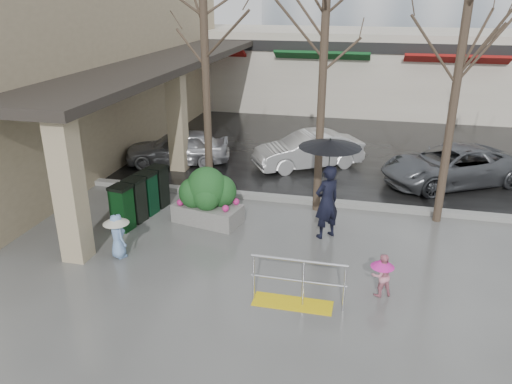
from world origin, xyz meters
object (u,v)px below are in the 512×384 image
at_px(tree_midwest, 326,17).
at_px(child_pink, 382,272).
at_px(tree_west, 204,22).
at_px(planter, 208,196).
at_px(car_b, 308,150).
at_px(woman, 328,179).
at_px(car_a, 178,147).
at_px(news_boxes, 141,196).
at_px(handrail, 296,288).
at_px(child_blue, 117,232).
at_px(car_c, 452,166).
at_px(tree_mideast, 464,35).

height_order(tree_midwest, child_pink, tree_midwest).
bearing_deg(tree_west, planter, -73.72).
xyz_separation_m(planter, car_b, (2.01, 5.18, -0.12)).
bearing_deg(car_b, woman, -18.80).
xyz_separation_m(tree_west, woman, (3.62, -1.66, -3.52)).
xyz_separation_m(woman, car_a, (-5.79, 4.62, -0.94)).
distance_m(woman, news_boxes, 5.16).
bearing_deg(handrail, child_blue, 167.37).
bearing_deg(handrail, car_b, 96.14).
bearing_deg(car_c, news_boxes, -89.79).
bearing_deg(tree_midwest, car_b, 101.56).
relative_size(child_pink, car_a, 0.25).
height_order(tree_west, car_b, tree_west).
relative_size(tree_west, child_blue, 6.23).
height_order(planter, car_b, planter).
relative_size(tree_west, planter, 3.50).
height_order(news_boxes, car_c, car_c).
bearing_deg(tree_west, tree_mideast, 0.00).
bearing_deg(child_blue, news_boxes, -40.63).
distance_m(planter, car_a, 5.17).
bearing_deg(tree_mideast, tree_midwest, 180.00).
height_order(woman, child_pink, woman).
bearing_deg(car_a, planter, 14.22).
bearing_deg(tree_west, tree_midwest, 0.00).
bearing_deg(car_b, child_pink, -12.97).
bearing_deg(tree_mideast, child_pink, -110.26).
distance_m(handrail, planter, 4.42).
xyz_separation_m(child_blue, car_c, (8.17, 6.87, -0.02)).
xyz_separation_m(tree_mideast, car_a, (-8.67, 2.95, -4.23)).
bearing_deg(child_pink, planter, -55.64).
bearing_deg(news_boxes, tree_mideast, 21.08).
relative_size(news_boxes, car_b, 0.58).
xyz_separation_m(handrail, news_boxes, (-4.81, 3.18, 0.23)).
distance_m(tree_midwest, car_c, 6.80).
height_order(tree_mideast, news_boxes, tree_mideast).
distance_m(tree_mideast, woman, 4.68).
relative_size(tree_midwest, woman, 2.69).
distance_m(woman, car_b, 5.54).
distance_m(handrail, child_pink, 1.80).
relative_size(car_b, car_c, 0.84).
height_order(woman, child_blue, woman).
distance_m(tree_mideast, car_a, 10.09).
xyz_separation_m(woman, news_boxes, (-5.07, 0.05, -0.96)).
height_order(tree_midwest, car_a, tree_midwest).
relative_size(woman, car_c, 0.57).
xyz_separation_m(handrail, woman, (0.26, 3.14, 1.19)).
bearing_deg(car_a, news_boxes, -7.11).
xyz_separation_m(woman, child_pink, (1.38, -2.40, -1.04)).
xyz_separation_m(woman, child_blue, (-4.62, -2.16, -0.92)).
bearing_deg(tree_mideast, handrail, -123.19).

